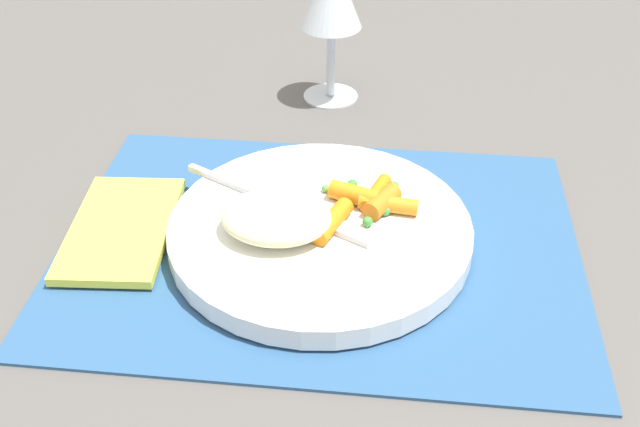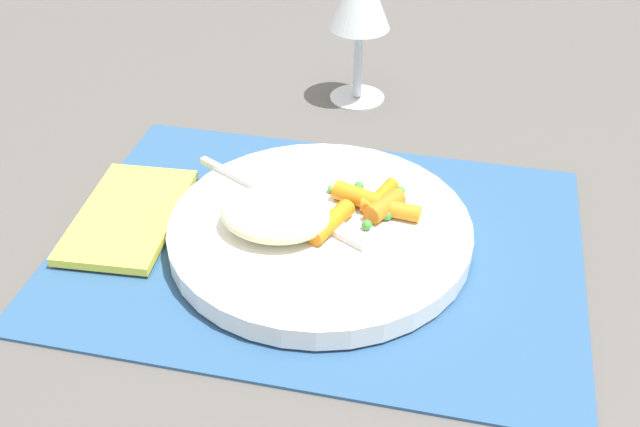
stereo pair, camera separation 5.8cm
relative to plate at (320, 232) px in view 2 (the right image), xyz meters
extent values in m
plane|color=#565451|center=(0.00, 0.00, -0.02)|extent=(2.40, 2.40, 0.00)
cube|color=#2D5684|center=(0.00, 0.00, -0.01)|extent=(0.45, 0.33, 0.01)
cylinder|color=white|center=(0.00, 0.00, 0.00)|extent=(0.26, 0.26, 0.02)
ellipsoid|color=beige|center=(-0.04, -0.02, 0.02)|extent=(0.09, 0.07, 0.03)
cylinder|color=orange|center=(0.03, 0.03, 0.02)|extent=(0.05, 0.03, 0.02)
cylinder|color=orange|center=(0.01, -0.01, 0.02)|extent=(0.03, 0.06, 0.02)
cylinder|color=orange|center=(0.05, 0.04, 0.02)|extent=(0.03, 0.05, 0.01)
cylinder|color=orange|center=(0.05, 0.02, 0.02)|extent=(0.03, 0.04, 0.02)
cylinder|color=orange|center=(0.06, 0.02, 0.02)|extent=(0.05, 0.02, 0.01)
sphere|color=#599E3E|center=(0.00, 0.05, 0.01)|extent=(0.01, 0.01, 0.01)
sphere|color=#45942E|center=(0.02, 0.02, 0.01)|extent=(0.01, 0.01, 0.01)
sphere|color=#569E3E|center=(0.00, 0.01, 0.01)|extent=(0.01, 0.01, 0.01)
sphere|color=green|center=(0.05, 0.03, 0.01)|extent=(0.01, 0.01, 0.01)
sphere|color=#56B333|center=(0.00, 0.00, 0.01)|extent=(0.01, 0.01, 0.01)
sphere|color=#4F972F|center=(0.06, 0.06, 0.01)|extent=(0.01, 0.01, 0.01)
sphere|color=green|center=(0.05, 0.03, 0.01)|extent=(0.01, 0.01, 0.01)
sphere|color=#5B9944|center=(0.00, -0.03, 0.01)|extent=(0.01, 0.01, 0.01)
sphere|color=#42953E|center=(0.04, 0.00, 0.01)|extent=(0.01, 0.01, 0.01)
sphere|color=green|center=(0.02, 0.05, 0.01)|extent=(0.01, 0.01, 0.01)
sphere|color=green|center=(0.06, 0.02, 0.01)|extent=(0.01, 0.01, 0.01)
sphere|color=green|center=(0.04, 0.03, 0.01)|extent=(0.01, 0.01, 0.01)
cube|color=silver|center=(0.03, -0.01, 0.01)|extent=(0.05, 0.04, 0.01)
cube|color=silver|center=(-0.06, 0.03, 0.01)|extent=(0.14, 0.08, 0.01)
cylinder|color=silver|center=(-0.02, 0.28, -0.01)|extent=(0.06, 0.06, 0.00)
cylinder|color=silver|center=(-0.02, 0.28, 0.03)|extent=(0.01, 0.01, 0.08)
cube|color=#EAE54C|center=(-0.18, -0.01, -0.01)|extent=(0.10, 0.16, 0.01)
camera|label=1|loc=(0.06, -0.52, 0.41)|focal=42.55mm
camera|label=2|loc=(0.11, -0.51, 0.41)|focal=42.55mm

